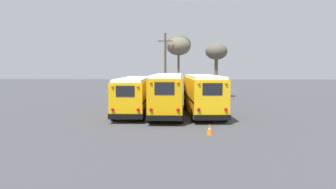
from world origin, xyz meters
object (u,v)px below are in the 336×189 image
object	(u,v)px
utility_pole	(165,65)
bare_tree_2	(216,53)
bare_tree_0	(179,47)
traffic_cone	(210,129)
bare_tree_1	(179,44)
school_bus_2	(203,94)
school_bus_0	(134,94)
school_bus_1	(168,93)

from	to	relation	value
utility_pole	bare_tree_2	size ratio (longest dim) A/B	1.15
bare_tree_0	traffic_cone	world-z (taller)	bare_tree_0
utility_pole	bare_tree_1	distance (m)	5.56
utility_pole	traffic_cone	world-z (taller)	utility_pole
school_bus_2	bare_tree_1	size ratio (longest dim) A/B	1.19
school_bus_2	bare_tree_2	size ratio (longest dim) A/B	1.41
utility_pole	school_bus_0	bearing A→B (deg)	-99.35
school_bus_2	utility_pole	size ratio (longest dim) A/B	1.22
bare_tree_2	bare_tree_0	bearing A→B (deg)	-176.52
school_bus_0	bare_tree_2	size ratio (longest dim) A/B	1.53
school_bus_1	bare_tree_0	size ratio (longest dim) A/B	1.42
bare_tree_2	traffic_cone	world-z (taller)	bare_tree_2
bare_tree_2	utility_pole	bearing A→B (deg)	-163.19
school_bus_2	traffic_cone	size ratio (longest dim) A/B	15.83
school_bus_1	traffic_cone	world-z (taller)	school_bus_1
utility_pole	traffic_cone	bearing A→B (deg)	-80.72
utility_pole	bare_tree_1	bearing A→B (deg)	70.32
bare_tree_0	bare_tree_1	size ratio (longest dim) A/B	0.93
school_bus_1	school_bus_2	bearing A→B (deg)	0.90
school_bus_2	utility_pole	world-z (taller)	utility_pole
bare_tree_1	school_bus_0	bearing A→B (deg)	-102.17
school_bus_0	school_bus_2	distance (m)	5.78
traffic_cone	school_bus_0	bearing A→B (deg)	122.88
school_bus_0	school_bus_1	xyz separation A→B (m)	(2.87, -0.68, 0.17)
bare_tree_0	school_bus_2	bearing A→B (deg)	-82.21
bare_tree_0	school_bus_0	bearing A→B (deg)	-104.51
bare_tree_2	traffic_cone	size ratio (longest dim) A/B	11.24
school_bus_0	utility_pole	world-z (taller)	utility_pole
school_bus_0	utility_pole	size ratio (longest dim) A/B	1.32
utility_pole	bare_tree_0	world-z (taller)	utility_pole
school_bus_2	bare_tree_0	bearing A→B (deg)	97.79
school_bus_0	traffic_cone	bearing A→B (deg)	-57.12
school_bus_0	utility_pole	distance (m)	13.07
bare_tree_0	traffic_cone	bearing A→B (deg)	-85.36
bare_tree_0	traffic_cone	xyz separation A→B (m)	(1.86, -22.89, -6.15)
school_bus_1	traffic_cone	distance (m)	8.49
bare_tree_2	traffic_cone	xyz separation A→B (m)	(-2.93, -23.18, -5.41)
school_bus_2	bare_tree_0	size ratio (longest dim) A/B	1.28
school_bus_1	traffic_cone	size ratio (longest dim) A/B	17.60
school_bus_1	school_bus_2	size ratio (longest dim) A/B	1.11
bare_tree_2	school_bus_1	bearing A→B (deg)	-110.21
school_bus_1	utility_pole	bearing A→B (deg)	93.38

